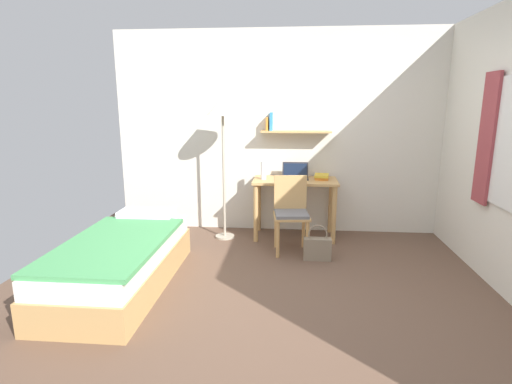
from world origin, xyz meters
TOP-DOWN VIEW (x-y plane):
  - ground_plane at (0.00, 0.00)m, footprint 5.28×5.28m
  - wall_back at (0.00, 2.02)m, footprint 4.40×0.27m
  - bed at (-1.47, 0.15)m, footprint 0.85×1.85m
  - desk at (0.16, 1.70)m, footprint 1.05×0.54m
  - desk_chair at (0.11, 1.20)m, footprint 0.44×0.43m
  - standing_lamp at (-0.73, 1.59)m, footprint 0.39×0.39m
  - laptop at (0.16, 1.78)m, footprint 0.33×0.21m
  - water_bottle at (-0.24, 1.68)m, footprint 0.07×0.07m
  - book_stack at (0.48, 1.75)m, footprint 0.20×0.24m
  - handbag at (0.41, 0.95)m, footprint 0.30×0.11m

SIDE VIEW (x-z plane):
  - ground_plane at x=0.00m, z-range 0.00..0.00m
  - handbag at x=0.41m, z-range -0.06..0.34m
  - bed at x=-1.47m, z-range -0.03..0.51m
  - desk_chair at x=0.11m, z-range 0.05..0.92m
  - desk at x=0.16m, z-range 0.23..0.98m
  - book_stack at x=0.48m, z-range 0.75..0.81m
  - laptop at x=0.16m, z-range 0.70..0.90m
  - water_bottle at x=-0.24m, z-range 0.75..0.98m
  - wall_back at x=0.00m, z-range 0.00..2.60m
  - standing_lamp at x=-0.73m, z-range 0.67..2.43m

